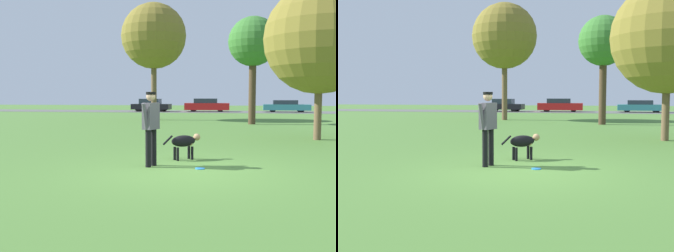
% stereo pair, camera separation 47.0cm
% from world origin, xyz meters
% --- Properties ---
extents(ground_plane, '(120.00, 120.00, 0.00)m').
position_xyz_m(ground_plane, '(0.00, 0.00, 0.00)').
color(ground_plane, '#4C7A33').
extents(far_road_strip, '(120.00, 6.00, 0.01)m').
position_xyz_m(far_road_strip, '(0.00, 32.42, 0.01)').
color(far_road_strip, '#5B5B59').
rests_on(far_road_strip, ground_plane).
extents(person, '(0.36, 0.67, 1.72)m').
position_xyz_m(person, '(-0.84, 0.44, 1.02)').
color(person, black).
rests_on(person, ground_plane).
extents(dog, '(0.93, 0.74, 0.65)m').
position_xyz_m(dog, '(-0.19, 1.52, 0.46)').
color(dog, black).
rests_on(dog, ground_plane).
extents(frisbee, '(0.22, 0.22, 0.02)m').
position_xyz_m(frisbee, '(0.31, 0.31, 0.01)').
color(frisbee, '#268CE5').
rests_on(frisbee, ground_plane).
extents(tree_far_left, '(4.38, 4.38, 7.84)m').
position_xyz_m(tree_far_left, '(-4.32, 17.86, 5.63)').
color(tree_far_left, brown).
rests_on(tree_far_left, ground_plane).
extents(tree_mid_center, '(2.82, 2.82, 6.14)m').
position_xyz_m(tree_mid_center, '(2.08, 14.77, 4.65)').
color(tree_mid_center, '#4C3826').
rests_on(tree_mid_center, ground_plane).
extents(tree_near_right, '(4.05, 4.05, 5.74)m').
position_xyz_m(tree_near_right, '(4.11, 6.87, 3.71)').
color(tree_near_right, brown).
rests_on(tree_near_right, ground_plane).
extents(parked_car_black, '(4.08, 2.00, 1.34)m').
position_xyz_m(parked_car_black, '(-7.53, 32.07, 0.66)').
color(parked_car_black, black).
rests_on(parked_car_black, ground_plane).
extents(parked_car_red, '(4.60, 1.85, 1.37)m').
position_xyz_m(parked_car_red, '(-1.72, 32.41, 0.67)').
color(parked_car_red, red).
rests_on(parked_car_red, ground_plane).
extents(parked_car_teal, '(4.64, 1.98, 1.21)m').
position_xyz_m(parked_car_teal, '(6.25, 32.68, 0.61)').
color(parked_car_teal, teal).
rests_on(parked_car_teal, ground_plane).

